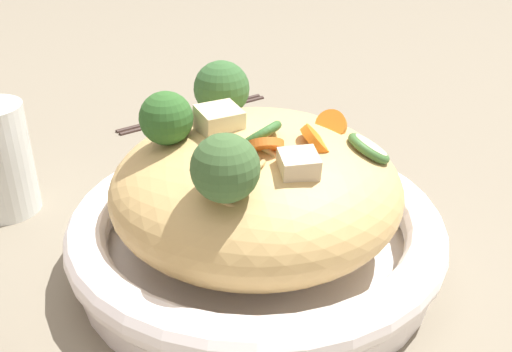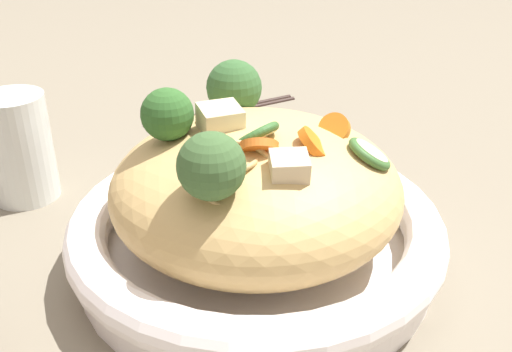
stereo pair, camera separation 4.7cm
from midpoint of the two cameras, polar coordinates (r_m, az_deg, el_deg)
ground_plane at (r=0.51m, az=2.65°, el=-8.20°), size 3.00×3.00×0.00m
serving_bowl at (r=0.49m, az=2.71°, el=-5.64°), size 0.31×0.31×0.05m
noodle_heap at (r=0.47m, az=2.83°, el=-1.18°), size 0.23×0.23×0.11m
broccoli_florets at (r=0.47m, az=-1.26°, el=5.88°), size 0.21×0.13×0.07m
carrot_coins at (r=0.44m, az=6.07°, el=3.69°), size 0.10×0.12×0.03m
zucchini_slices at (r=0.44m, az=8.38°, el=2.93°), size 0.09×0.12×0.04m
chicken_chunks at (r=0.43m, az=1.71°, el=3.87°), size 0.07×0.11×0.03m
chopsticks_pair at (r=0.81m, az=-1.57°, el=6.40°), size 0.20×0.13×0.01m
drinking_glass at (r=0.61m, az=-20.00°, el=2.54°), size 0.06×0.06×0.11m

